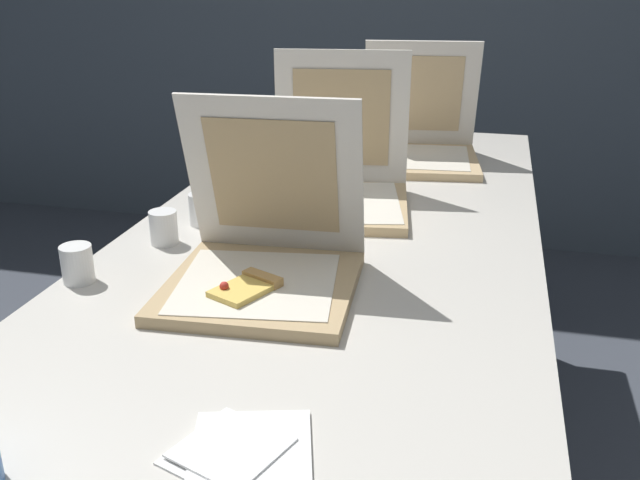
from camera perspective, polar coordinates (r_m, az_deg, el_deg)
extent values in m
cube|color=beige|center=(1.52, 0.71, -0.36)|extent=(0.88, 2.16, 0.03)
cylinder|color=gray|center=(2.66, -2.23, 0.96)|extent=(0.04, 0.04, 0.71)
cylinder|color=gray|center=(2.57, 13.96, -0.46)|extent=(0.04, 0.04, 0.71)
cube|color=tan|center=(1.27, -4.78, -3.77)|extent=(0.35, 0.35, 0.02)
cube|color=silver|center=(1.26, -5.09, -3.41)|extent=(0.31, 0.31, 0.00)
cube|color=silver|center=(1.32, -3.73, 5.06)|extent=(0.34, 0.13, 0.32)
cube|color=tan|center=(1.31, -3.80, 5.06)|extent=(0.24, 0.09, 0.23)
cube|color=#EAC156|center=(1.22, -6.26, -4.01)|extent=(0.11, 0.12, 0.01)
cube|color=tan|center=(1.26, -4.64, -3.10)|extent=(0.08, 0.05, 0.02)
sphere|color=red|center=(1.22, -7.71, -3.70)|extent=(0.02, 0.02, 0.02)
cube|color=tan|center=(1.68, 1.32, 2.76)|extent=(0.38, 0.38, 0.02)
cube|color=silver|center=(1.68, 1.16, 3.11)|extent=(0.36, 0.36, 0.00)
cube|color=silver|center=(1.79, 1.76, 9.80)|extent=(0.33, 0.06, 0.33)
cube|color=tan|center=(1.78, 1.72, 9.77)|extent=(0.24, 0.04, 0.24)
cube|color=#EAC156|center=(1.66, 1.30, 3.11)|extent=(0.13, 0.15, 0.01)
cube|color=tan|center=(1.71, 0.32, 3.87)|extent=(0.07, 0.06, 0.02)
sphere|color=orange|center=(1.64, 1.20, 3.22)|extent=(0.02, 0.02, 0.02)
cube|color=tan|center=(2.09, 7.96, 6.33)|extent=(0.37, 0.37, 0.02)
cube|color=silver|center=(2.09, 8.07, 6.66)|extent=(0.30, 0.30, 0.00)
cube|color=silver|center=(2.17, 8.14, 11.51)|extent=(0.34, 0.14, 0.32)
cube|color=tan|center=(2.16, 8.12, 11.53)|extent=(0.25, 0.10, 0.23)
cylinder|color=white|center=(1.51, -12.46, 1.00)|extent=(0.06, 0.06, 0.07)
cylinder|color=white|center=(1.37, -18.94, -1.84)|extent=(0.06, 0.06, 0.07)
cylinder|color=white|center=(1.61, -9.47, 2.46)|extent=(0.06, 0.06, 0.07)
cylinder|color=white|center=(1.91, -3.87, 5.80)|extent=(0.06, 0.06, 0.07)
cube|color=white|center=(0.90, -7.20, -16.65)|extent=(0.16, 0.16, 0.00)
cube|color=white|center=(0.90, -5.55, -16.27)|extent=(0.18, 0.18, 0.00)
cube|color=white|center=(0.90, -7.15, -16.21)|extent=(0.15, 0.15, 0.00)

